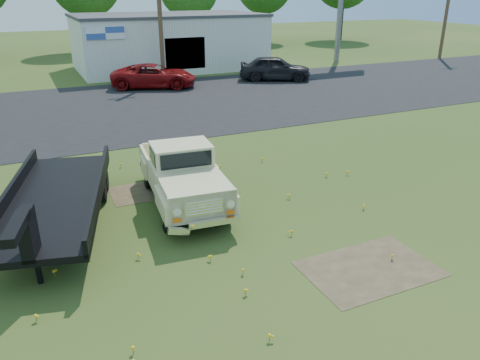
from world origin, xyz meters
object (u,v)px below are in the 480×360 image
(vintage_pickup_truck, at_px, (182,174))
(red_pickup, at_px, (154,76))
(flatbed_trailer, at_px, (55,194))
(dark_sedan, at_px, (275,68))

(vintage_pickup_truck, bearing_deg, red_pickup, 82.92)
(vintage_pickup_truck, height_order, red_pickup, vintage_pickup_truck)
(flatbed_trailer, xyz_separation_m, dark_sedan, (15.72, 16.59, -0.12))
(flatbed_trailer, relative_size, red_pickup, 1.31)
(flatbed_trailer, relative_size, dark_sedan, 1.43)
(flatbed_trailer, bearing_deg, dark_sedan, 60.60)
(flatbed_trailer, bearing_deg, vintage_pickup_truck, 14.64)
(vintage_pickup_truck, xyz_separation_m, red_pickup, (3.92, 17.49, -0.19))
(dark_sedan, bearing_deg, vintage_pickup_truck, 170.37)
(vintage_pickup_truck, xyz_separation_m, dark_sedan, (12.22, 16.56, -0.10))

